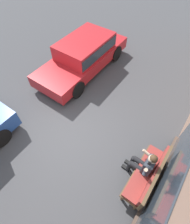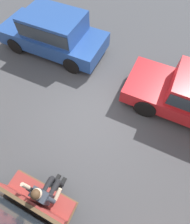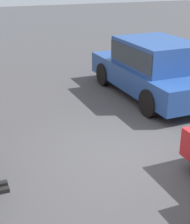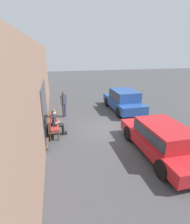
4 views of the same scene
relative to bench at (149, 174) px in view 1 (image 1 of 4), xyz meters
name	(u,v)px [view 1 (image 1 of 4)]	position (x,y,z in m)	size (l,w,h in m)	color
ground_plane	(68,130)	(-0.01, -2.90, -0.60)	(60.00, 60.00, 0.00)	#424244
bench	(149,174)	(0.00, 0.00, 0.00)	(1.72, 0.55, 1.03)	brown
person_on_phone	(144,164)	(-0.11, -0.22, 0.13)	(0.73, 0.74, 1.37)	black
parked_car_near	(84,54)	(-2.99, -4.47, 0.17)	(4.63, 1.87, 1.38)	red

